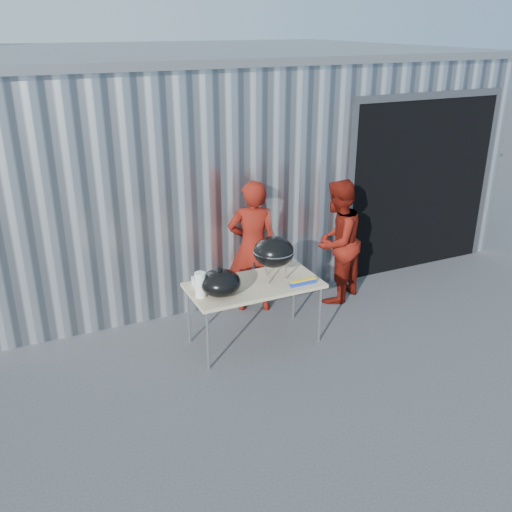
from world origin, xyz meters
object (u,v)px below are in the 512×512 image
kettle_grill (274,246)px  person_cook (253,247)px  person_bystander (337,242)px  folding_table (254,287)px

kettle_grill → person_cook: (0.09, 0.77, -0.30)m
person_cook → person_bystander: size_ratio=1.04×
folding_table → kettle_grill: size_ratio=1.59×
person_cook → folding_table: bearing=87.4°
folding_table → person_cook: 0.87m
person_bystander → folding_table: bearing=-7.6°
folding_table → person_cook: (0.34, 0.78, 0.15)m
kettle_grill → person_cook: size_ratio=0.55×
folding_table → kettle_grill: kettle_grill is taller
folding_table → kettle_grill: 0.52m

